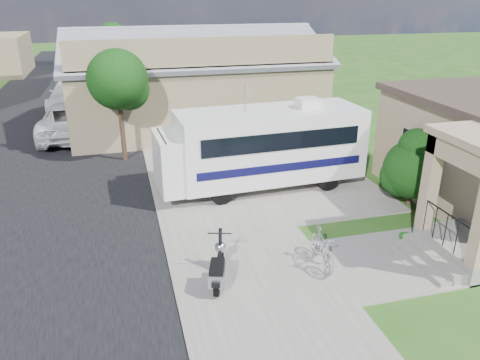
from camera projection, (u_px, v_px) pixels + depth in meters
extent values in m
plane|color=#1C4813|center=(282.00, 257.00, 12.56)|extent=(120.00, 120.00, 0.00)
cube|color=black|center=(35.00, 159.00, 19.74)|extent=(9.00, 80.00, 0.02)
cube|color=#636259|center=(187.00, 147.00, 21.27)|extent=(4.00, 80.00, 0.06)
cube|color=#636259|center=(279.00, 187.00, 16.94)|extent=(7.00, 6.00, 0.05)
cube|color=#636259|center=(401.00, 260.00, 12.37)|extent=(4.00, 3.00, 0.05)
cube|color=black|center=(411.00, 150.00, 15.63)|extent=(0.04, 1.10, 1.20)
cube|color=#636259|center=(465.00, 250.00, 12.42)|extent=(1.60, 2.40, 0.50)
cube|color=#636259|center=(432.00, 258.00, 12.21)|extent=(0.40, 2.16, 0.32)
cube|color=#636259|center=(420.00, 262.00, 12.16)|extent=(0.35, 2.16, 0.16)
cube|color=#947D5E|center=(430.00, 182.00, 12.58)|extent=(0.35, 0.35, 2.70)
cube|color=#947D5E|center=(464.00, 156.00, 11.25)|extent=(0.35, 2.40, 0.50)
cylinder|color=black|center=(448.00, 214.00, 11.80)|extent=(0.04, 1.70, 0.04)
cube|color=brown|center=(193.00, 90.00, 24.42)|extent=(12.00, 8.00, 3.60)
cube|color=#585A63|center=(198.00, 48.00, 21.74)|extent=(12.50, 4.40, 1.78)
cube|color=#585A63|center=(185.00, 40.00, 25.33)|extent=(12.50, 4.40, 1.78)
cube|color=#585A63|center=(191.00, 29.00, 23.27)|extent=(12.50, 0.50, 0.22)
cube|color=brown|center=(206.00, 53.00, 20.04)|extent=(11.76, 0.20, 1.30)
cylinder|color=black|center=(122.00, 124.00, 19.13)|extent=(0.20, 0.20, 3.15)
sphere|color=black|center=(117.00, 79.00, 18.45)|extent=(2.40, 2.40, 2.40)
sphere|color=black|center=(129.00, 89.00, 18.90)|extent=(1.68, 1.68, 1.68)
cylinder|color=black|center=(117.00, 80.00, 28.06)|extent=(0.20, 0.20, 3.29)
sphere|color=black|center=(114.00, 48.00, 27.35)|extent=(2.40, 2.40, 2.40)
sphere|color=black|center=(121.00, 55.00, 27.80)|extent=(1.68, 1.68, 1.68)
cylinder|color=black|center=(115.00, 62.00, 36.17)|extent=(0.20, 0.20, 3.01)
sphere|color=black|center=(113.00, 39.00, 35.52)|extent=(2.40, 2.40, 2.40)
sphere|color=black|center=(119.00, 44.00, 35.96)|extent=(1.68, 1.68, 1.68)
cube|color=silver|center=(270.00, 144.00, 16.47)|extent=(6.61, 2.66, 2.41)
cube|color=silver|center=(168.00, 162.00, 15.55)|extent=(0.86, 2.24, 1.86)
cube|color=black|center=(162.00, 148.00, 15.31)|extent=(0.16, 1.97, 0.84)
cube|color=black|center=(283.00, 142.00, 15.27)|extent=(5.52, 0.32, 0.60)
cube|color=black|center=(259.00, 123.00, 17.34)|extent=(5.52, 0.32, 0.60)
cube|color=black|center=(282.00, 168.00, 15.62)|extent=(5.84, 0.33, 0.28)
cube|color=black|center=(258.00, 147.00, 17.69)|extent=(5.84, 0.33, 0.28)
cube|color=silver|center=(308.00, 103.00, 16.35)|extent=(0.78, 0.69, 0.32)
cylinder|color=#95959C|center=(245.00, 99.00, 15.58)|extent=(0.04, 0.04, 0.93)
cylinder|color=black|center=(221.00, 194.00, 15.44)|extent=(0.76, 0.30, 0.74)
cylinder|color=black|center=(206.00, 172.00, 17.24)|extent=(0.76, 0.30, 0.74)
cylinder|color=black|center=(327.00, 180.00, 16.54)|extent=(0.76, 0.30, 0.74)
cylinder|color=black|center=(303.00, 161.00, 18.34)|extent=(0.76, 0.30, 0.74)
cylinder|color=black|center=(409.00, 194.00, 15.50)|extent=(0.15, 0.15, 0.77)
sphere|color=black|center=(413.00, 169.00, 15.18)|extent=(1.94, 1.94, 1.94)
sphere|color=black|center=(420.00, 154.00, 15.38)|extent=(1.55, 1.55, 1.55)
sphere|color=black|center=(401.00, 176.00, 15.39)|extent=(1.36, 1.36, 1.36)
sphere|color=black|center=(422.00, 183.00, 15.11)|extent=(1.16, 1.16, 1.16)
sphere|color=black|center=(417.00, 146.00, 14.88)|extent=(1.16, 1.16, 1.16)
cylinder|color=black|center=(217.00, 286.00, 10.81)|extent=(0.26, 0.49, 0.47)
cylinder|color=black|center=(221.00, 259.00, 11.90)|extent=(0.26, 0.49, 0.47)
cube|color=#95959C|center=(219.00, 271.00, 11.28)|extent=(0.48, 0.66, 0.09)
cube|color=#95959C|center=(217.00, 276.00, 10.82)|extent=(0.52, 0.67, 0.32)
cube|color=black|center=(217.00, 267.00, 10.79)|extent=(0.49, 0.71, 0.13)
cube|color=black|center=(216.00, 283.00, 10.59)|extent=(0.25, 0.26, 0.11)
cylinder|color=black|center=(220.00, 246.00, 11.67)|extent=(0.19, 0.37, 0.89)
sphere|color=#95959C|center=(220.00, 247.00, 11.76)|extent=(0.30, 0.30, 0.30)
sphere|color=black|center=(221.00, 245.00, 11.84)|extent=(0.13, 0.13, 0.13)
cylinder|color=black|center=(220.00, 233.00, 11.43)|extent=(0.57, 0.21, 0.04)
cube|color=black|center=(221.00, 255.00, 11.85)|extent=(0.23, 0.33, 0.06)
imported|color=#95959C|center=(321.00, 250.00, 11.95)|extent=(0.62, 1.64, 0.96)
imported|color=silver|center=(73.00, 118.00, 22.77)|extent=(2.99, 6.23, 1.71)
imported|color=silver|center=(72.00, 94.00, 28.33)|extent=(2.88, 5.92, 1.66)
cylinder|color=#136314|center=(405.00, 238.00, 13.37)|extent=(0.35, 0.35, 0.16)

